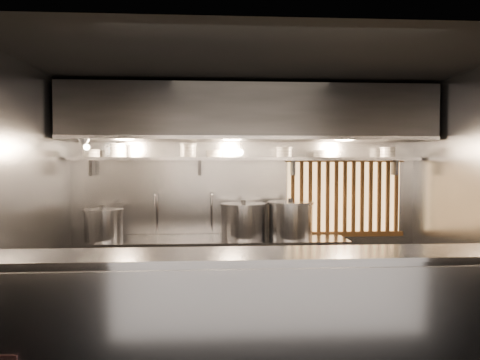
{
  "coord_description": "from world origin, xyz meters",
  "views": [
    {
      "loc": [
        -0.48,
        -4.59,
        1.85
      ],
      "look_at": [
        -0.14,
        0.55,
        1.64
      ],
      "focal_mm": 35.0,
      "sensor_mm": 36.0,
      "label": 1
    }
  ],
  "objects": [
    {
      "name": "wood_screen",
      "position": [
        1.3,
        1.45,
        1.38
      ],
      "size": [
        1.56,
        0.09,
        1.04
      ],
      "color": "#F2B96D",
      "rests_on": "wall_back"
    },
    {
      "name": "bowl_stack_5",
      "position": [
        0.95,
        1.32,
        1.95
      ],
      "size": [
        0.2,
        0.2,
        0.09
      ],
      "color": "silver",
      "rests_on": "bowl_shelf"
    },
    {
      "name": "bowl_stack_1",
      "position": [
        -1.61,
        1.32,
        1.98
      ],
      "size": [
        0.21,
        0.21,
        0.17
      ],
      "color": "silver",
      "rests_on": "bowl_shelf"
    },
    {
      "name": "floor",
      "position": [
        0.0,
        0.0,
        0.0
      ],
      "size": [
        4.5,
        4.5,
        0.0
      ],
      "primitive_type": "plane",
      "color": "black",
      "rests_on": "ground"
    },
    {
      "name": "ceiling",
      "position": [
        0.0,
        0.0,
        2.8
      ],
      "size": [
        4.5,
        4.5,
        0.0
      ],
      "primitive_type": "plane",
      "rotation": [
        3.14,
        0.0,
        0.0
      ],
      "color": "black",
      "rests_on": "wall_back"
    },
    {
      "name": "pendant_bulb",
      "position": [
        -0.1,
        1.2,
        1.96
      ],
      "size": [
        0.09,
        0.09,
        0.19
      ],
      "color": "#2D2D30",
      "rests_on": "exhaust_hood"
    },
    {
      "name": "wall_right",
      "position": [
        2.25,
        0.0,
        1.4
      ],
      "size": [
        0.0,
        3.0,
        3.0
      ],
      "primitive_type": "plane",
      "rotation": [
        1.57,
        0.0,
        -1.57
      ],
      "color": "gray",
      "rests_on": "floor"
    },
    {
      "name": "bowl_shelf",
      "position": [
        0.0,
        1.32,
        1.88
      ],
      "size": [
        4.4,
        0.34,
        0.04
      ],
      "primitive_type": "cube",
      "color": "gray",
      "rests_on": "wall_back"
    },
    {
      "name": "wall_left",
      "position": [
        -2.25,
        0.0,
        1.4
      ],
      "size": [
        0.0,
        3.0,
        3.0
      ],
      "primitive_type": "plane",
      "rotation": [
        1.57,
        0.0,
        1.57
      ],
      "color": "gray",
      "rests_on": "floor"
    },
    {
      "name": "exhaust_hood",
      "position": [
        0.0,
        1.1,
        2.42
      ],
      "size": [
        4.4,
        0.81,
        0.65
      ],
      "color": "#2D2D30",
      "rests_on": "ceiling"
    },
    {
      "name": "faucet_left",
      "position": [
        -1.15,
        1.37,
        1.31
      ],
      "size": [
        0.04,
        0.3,
        0.5
      ],
      "color": "silver",
      "rests_on": "wall_back"
    },
    {
      "name": "bowl_stack_2",
      "position": [
        -0.74,
        1.32,
        1.98
      ],
      "size": [
        0.21,
        0.21,
        0.17
      ],
      "color": "silver",
      "rests_on": "bowl_shelf"
    },
    {
      "name": "stock_pot_left",
      "position": [
        -1.75,
        1.1,
        1.09
      ],
      "size": [
        0.57,
        0.57,
        0.42
      ],
      "rotation": [
        0.0,
        0.0,
        -0.22
      ],
      "color": "gray",
      "rests_on": "cooking_bench"
    },
    {
      "name": "stock_pot_mid",
      "position": [
        -0.06,
        1.17,
        1.12
      ],
      "size": [
        0.64,
        0.64,
        0.47
      ],
      "rotation": [
        0.0,
        0.0,
        0.12
      ],
      "color": "gray",
      "rests_on": "cooking_bench"
    },
    {
      "name": "faucet_right",
      "position": [
        -0.45,
        1.37,
        1.31
      ],
      "size": [
        0.04,
        0.3,
        0.5
      ],
      "color": "silver",
      "rests_on": "wall_back"
    },
    {
      "name": "serving_counter",
      "position": [
        0.0,
        -0.96,
        0.57
      ],
      "size": [
        4.5,
        0.56,
        1.13
      ],
      "color": "gray",
      "rests_on": "floor"
    },
    {
      "name": "bowl_stack_3",
      "position": [
        -0.41,
        1.32,
        1.95
      ],
      "size": [
        0.22,
        0.22,
        0.09
      ],
      "color": "silver",
      "rests_on": "bowl_shelf"
    },
    {
      "name": "heat_lamp",
      "position": [
        -1.9,
        0.85,
        2.07
      ],
      "size": [
        0.25,
        0.35,
        0.2
      ],
      "color": "gray",
      "rests_on": "exhaust_hood"
    },
    {
      "name": "bowl_stack_0",
      "position": [
        -1.94,
        1.32,
        1.95
      ],
      "size": [
        0.22,
        0.22,
        0.09
      ],
      "color": "silver",
      "rests_on": "bowl_shelf"
    },
    {
      "name": "bowl_stack_4",
      "position": [
        0.47,
        1.32,
        1.97
      ],
      "size": [
        0.21,
        0.21,
        0.13
      ],
      "color": "silver",
      "rests_on": "bowl_shelf"
    },
    {
      "name": "cooking_bench",
      "position": [
        -0.3,
        1.13,
        0.45
      ],
      "size": [
        3.0,
        0.7,
        0.9
      ],
      "primitive_type": "cube",
      "color": "gray",
      "rests_on": "floor"
    },
    {
      "name": "bowl_stack_6",
      "position": [
        1.82,
        1.32,
        1.97
      ],
      "size": [
        0.2,
        0.2,
        0.13
      ],
      "color": "silver",
      "rests_on": "bowl_shelf"
    },
    {
      "name": "wall_back",
      "position": [
        0.0,
        1.5,
        1.4
      ],
      "size": [
        4.5,
        0.0,
        4.5
      ],
      "primitive_type": "plane",
      "rotation": [
        1.57,
        0.0,
        0.0
      ],
      "color": "gray",
      "rests_on": "floor"
    },
    {
      "name": "stock_pot_right",
      "position": [
        0.52,
        1.13,
        1.13
      ],
      "size": [
        0.7,
        0.7,
        0.49
      ],
      "rotation": [
        0.0,
        0.0,
        -0.24
      ],
      "color": "gray",
      "rests_on": "cooking_bench"
    }
  ]
}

